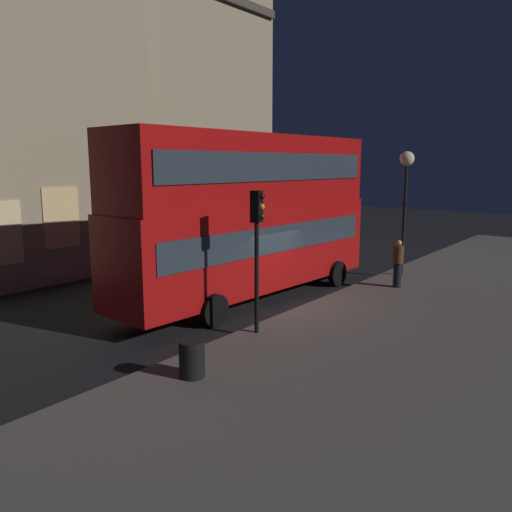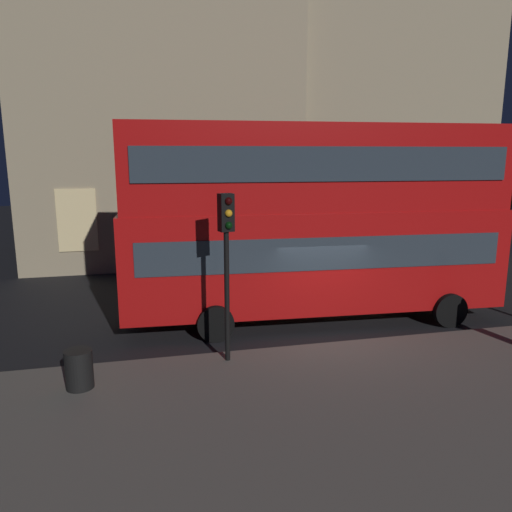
% 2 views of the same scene
% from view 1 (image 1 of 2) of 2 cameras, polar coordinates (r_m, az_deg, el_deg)
% --- Properties ---
extents(ground_plane, '(80.00, 80.00, 0.00)m').
position_cam_1_polar(ground_plane, '(17.43, 2.13, -5.59)').
color(ground_plane, black).
extents(sidewalk_slab, '(44.00, 8.28, 0.12)m').
position_cam_1_polar(sidewalk_slab, '(15.18, 18.03, -8.28)').
color(sidewalk_slab, '#5B564F').
rests_on(sidewalk_slab, ground).
extents(building_plain_facade, '(12.68, 8.87, 15.55)m').
position_cam_1_polar(building_plain_facade, '(30.91, -12.18, 15.64)').
color(building_plain_facade, tan).
rests_on(building_plain_facade, ground).
extents(double_decker_bus, '(11.27, 3.20, 5.74)m').
position_cam_1_polar(double_decker_bus, '(17.71, -0.63, 5.12)').
color(double_decker_bus, '#B20F0F').
rests_on(double_decker_bus, ground).
extents(traffic_light_near_kerb, '(0.37, 0.39, 3.94)m').
position_cam_1_polar(traffic_light_near_kerb, '(13.74, 0.13, 2.73)').
color(traffic_light_near_kerb, black).
rests_on(traffic_light_near_kerb, sidewalk_slab).
extents(traffic_light_far_side, '(0.36, 0.39, 3.84)m').
position_cam_1_polar(traffic_light_far_side, '(26.67, 6.79, 5.89)').
color(traffic_light_far_side, black).
rests_on(traffic_light_far_side, ground).
extents(street_lamp, '(0.60, 0.60, 5.15)m').
position_cam_1_polar(street_lamp, '(22.00, 16.44, 8.38)').
color(street_lamp, black).
rests_on(street_lamp, sidewalk_slab).
extents(pedestrian, '(0.39, 0.39, 1.82)m').
position_cam_1_polar(pedestrian, '(20.06, 15.60, -0.78)').
color(pedestrian, black).
rests_on(pedestrian, sidewalk_slab).
extents(litter_bin, '(0.57, 0.57, 0.82)m').
position_cam_1_polar(litter_bin, '(11.52, -7.18, -11.34)').
color(litter_bin, black).
rests_on(litter_bin, sidewalk_slab).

